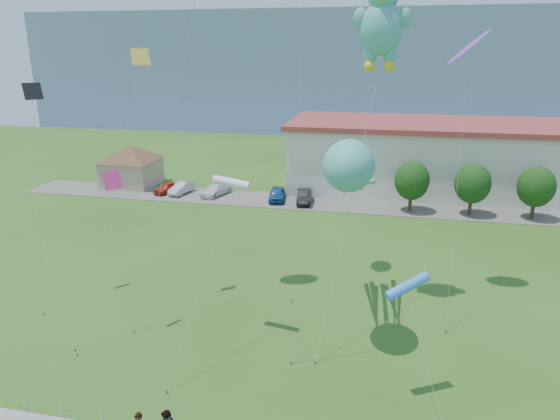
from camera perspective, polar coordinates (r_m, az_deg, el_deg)
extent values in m
plane|color=#2F5517|center=(25.31, -7.51, -22.56)|extent=(160.00, 160.00, 0.00)
cube|color=#59544C|center=(55.93, 4.27, 0.82)|extent=(70.00, 6.00, 0.06)
cube|color=slate|center=(138.27, 9.39, 16.01)|extent=(160.00, 50.00, 25.00)
cube|color=tan|center=(65.69, -16.59, 4.11)|extent=(6.00, 6.00, 3.20)
pyramid|color=brown|center=(65.17, -16.78, 6.25)|extent=(9.20, 9.20, 1.80)
cube|color=beige|center=(66.11, 28.52, 4.73)|extent=(60.00, 14.00, 7.60)
cube|color=maroon|center=(65.46, 29.05, 8.21)|extent=(61.00, 15.00, 0.60)
cylinder|color=white|center=(28.16, -27.15, -19.27)|extent=(0.05, 0.05, 0.50)
cylinder|color=white|center=(27.08, -23.62, -20.36)|extent=(0.05, 0.05, 0.50)
cylinder|color=white|center=(26.11, -19.77, -21.45)|extent=(0.05, 0.05, 0.50)
cylinder|color=#3F2B19|center=(54.32, 14.65, 0.94)|extent=(0.36, 0.36, 2.20)
ellipsoid|color=#14380F|center=(53.72, 14.84, 3.29)|extent=(3.60, 3.60, 4.14)
cylinder|color=#3F2B19|center=(54.99, 20.89, 0.53)|extent=(0.36, 0.36, 2.20)
ellipsoid|color=#14380F|center=(54.39, 21.16, 2.85)|extent=(3.60, 3.60, 4.14)
cylinder|color=#3F2B19|center=(56.29, 26.92, 0.13)|extent=(0.36, 0.36, 2.20)
ellipsoid|color=#14380F|center=(55.71, 27.24, 2.39)|extent=(3.60, 3.60, 4.14)
imported|color=#B62D16|center=(61.01, -12.83, 2.49)|extent=(2.47, 3.85, 1.22)
imported|color=#B1B2B8|center=(60.31, -11.20, 2.47)|extent=(2.11, 4.19, 1.32)
imported|color=white|center=(59.00, -7.34, 2.34)|extent=(3.22, 4.96, 1.34)
imported|color=navy|center=(56.44, -0.33, 1.84)|extent=(2.35, 4.54, 1.48)
imported|color=black|center=(55.58, 2.77, 1.55)|extent=(2.09, 4.55, 1.45)
ellipsoid|color=#45AB96|center=(26.34, 7.87, 5.06)|extent=(2.73, 3.55, 2.73)
sphere|color=white|center=(25.26, 6.60, 5.24)|extent=(0.43, 0.43, 0.43)
sphere|color=white|center=(25.20, 8.82, 5.12)|extent=(0.43, 0.43, 0.43)
cylinder|color=slate|center=(28.45, 1.26, -17.03)|extent=(0.10, 0.10, 0.16)
cylinder|color=gray|center=(26.54, 4.34, -7.57)|extent=(2.53, 1.71, 9.64)
ellipsoid|color=#45AB96|center=(32.05, 11.53, 19.65)|extent=(2.53, 2.15, 3.16)
ellipsoid|color=#45AB96|center=(32.12, 9.19, 20.81)|extent=(0.88, 0.62, 1.23)
ellipsoid|color=#45AB96|center=(32.08, 14.01, 20.54)|extent=(0.88, 0.62, 1.23)
ellipsoid|color=#45AB96|center=(32.04, 10.27, 17.10)|extent=(0.78, 0.68, 1.27)
ellipsoid|color=#45AB96|center=(32.02, 12.45, 16.98)|extent=(0.78, 0.68, 1.27)
sphere|color=yellow|center=(31.86, 10.19, 15.88)|extent=(0.68, 0.68, 0.68)
sphere|color=yellow|center=(31.84, 12.37, 15.75)|extent=(0.68, 0.68, 0.68)
cylinder|color=slate|center=(28.50, 4.03, -17.01)|extent=(0.10, 0.10, 0.16)
cylinder|color=gray|center=(29.00, 7.88, 0.29)|extent=(2.38, 8.82, 15.06)
cube|color=gold|center=(32.91, -15.67, 16.51)|extent=(1.29, 1.29, 0.86)
cylinder|color=slate|center=(31.17, -22.18, -15.10)|extent=(0.10, 0.10, 0.16)
cylinder|color=gray|center=(30.80, -18.84, 1.04)|extent=(1.21, 8.18, 15.60)
cube|color=black|center=(35.93, -26.42, 12.07)|extent=(1.29, 1.29, 0.86)
cylinder|color=slate|center=(36.26, -25.34, -10.69)|extent=(0.10, 0.10, 0.16)
cylinder|color=gray|center=(35.40, -25.86, 0.54)|extent=(1.16, 3.53, 13.50)
cone|color=purple|center=(34.93, 20.72, 17.10)|extent=(1.80, 1.33, 1.33)
cylinder|color=slate|center=(32.67, 18.43, -13.04)|extent=(0.10, 0.10, 0.16)
cylinder|color=gray|center=(32.65, 19.59, 2.45)|extent=(0.42, 6.63, 16.21)
cube|color=#FA377E|center=(29.68, -18.62, 3.28)|extent=(1.29, 1.29, 0.86)
cylinder|color=slate|center=(31.69, -22.39, -14.54)|extent=(0.10, 0.10, 0.16)
cylinder|color=gray|center=(30.33, -20.52, -6.03)|extent=(1.65, 3.12, 9.01)
cylinder|color=#318ADE|center=(24.28, 14.35, -8.44)|extent=(0.50, 2.25, 0.87)
cylinder|color=gray|center=(24.45, 16.38, -16.36)|extent=(2.05, 3.16, 5.48)
cylinder|color=slate|center=(34.38, 1.31, -10.40)|extent=(0.10, 0.10, 0.16)
cylinder|color=gray|center=(33.37, 2.04, 8.09)|extent=(0.30, 5.25, 21.09)
cylinder|color=white|center=(27.90, -5.56, 3.11)|extent=(0.50, 2.25, 0.87)
cylinder|color=slate|center=(27.08, -12.82, -19.59)|extent=(0.10, 0.10, 0.16)
cylinder|color=gray|center=(26.93, -9.02, -8.20)|extent=(1.70, 6.46, 8.95)
cylinder|color=slate|center=(32.34, -16.37, -13.17)|extent=(0.10, 0.10, 0.16)
cylinder|color=gray|center=(31.15, -12.83, 6.37)|extent=(2.59, 7.29, 20.47)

